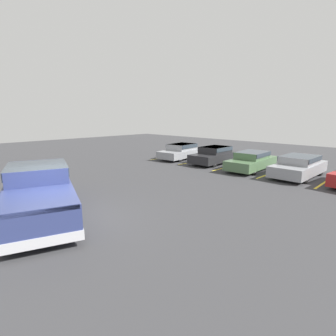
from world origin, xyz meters
TOP-DOWN VIEW (x-y plane):
  - ground_plane at (0.00, 0.00)m, footprint 60.00×60.00m
  - stall_stripe_a at (-7.03, 12.44)m, footprint 0.12×4.20m
  - stall_stripe_b at (-4.04, 12.44)m, footprint 0.12×4.20m
  - stall_stripe_c at (-1.05, 12.44)m, footprint 0.12×4.20m
  - stall_stripe_d at (1.94, 12.44)m, footprint 0.12×4.20m
  - stall_stripe_e at (4.93, 12.44)m, footprint 0.12×4.20m
  - pickup_truck at (-1.03, -0.25)m, footprint 6.55×4.08m
  - parked_sedan_a at (-5.67, 12.58)m, footprint 2.16×4.39m
  - parked_sedan_b at (-2.50, 12.68)m, footprint 1.89×4.26m
  - parked_sedan_c at (0.57, 12.39)m, footprint 1.88×4.38m
  - parked_sedan_d at (3.43, 12.54)m, footprint 1.93×4.44m
  - wheel_stop_curb at (0.23, 15.04)m, footprint 1.97×0.20m

SIDE VIEW (x-z plane):
  - ground_plane at x=0.00m, z-range 0.00..0.00m
  - stall_stripe_a at x=-7.03m, z-range 0.00..0.01m
  - stall_stripe_b at x=-4.04m, z-range 0.00..0.01m
  - stall_stripe_c at x=-1.05m, z-range 0.00..0.01m
  - stall_stripe_d at x=1.94m, z-range 0.00..0.01m
  - stall_stripe_e at x=4.93m, z-range 0.00..0.01m
  - wheel_stop_curb at x=0.23m, z-range 0.00..0.14m
  - parked_sedan_c at x=0.57m, z-range 0.04..1.24m
  - parked_sedan_d at x=3.43m, z-range 0.04..1.26m
  - parked_sedan_a at x=-5.67m, z-range 0.04..1.26m
  - parked_sedan_b at x=-2.50m, z-range 0.04..1.29m
  - pickup_truck at x=-1.03m, z-range 0.00..1.79m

